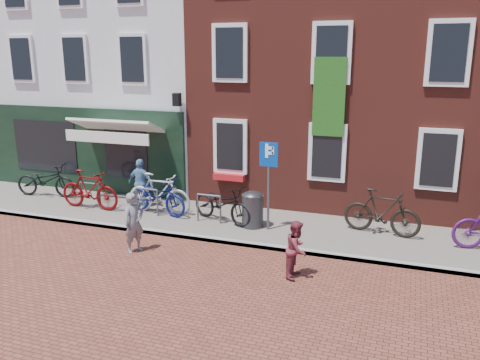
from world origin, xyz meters
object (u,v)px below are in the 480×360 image
(parking_sign, at_px, (269,171))
(bicycle_1, at_px, (89,190))
(bicycle_5, at_px, (382,212))
(bicycle_4, at_px, (222,203))
(bicycle_3, at_px, (159,193))
(litter_bin, at_px, (253,207))
(boy, at_px, (297,249))
(cafe_person, at_px, (141,183))
(woman, at_px, (134,223))
(bicycle_2, at_px, (157,196))
(bicycle_0, at_px, (46,180))

(parking_sign, relative_size, bicycle_1, 1.19)
(bicycle_5, bearing_deg, bicycle_4, 106.10)
(bicycle_3, bearing_deg, litter_bin, -95.37)
(boy, height_order, cafe_person, cafe_person)
(parking_sign, bearing_deg, bicycle_1, -179.70)
(woman, distance_m, bicycle_2, 2.70)
(parking_sign, height_order, bicycle_1, parking_sign)
(bicycle_2, bearing_deg, bicycle_1, 107.49)
(parking_sign, distance_m, cafe_person, 4.49)
(woman, relative_size, bicycle_5, 0.74)
(bicycle_2, distance_m, bicycle_4, 2.13)
(boy, xyz_separation_m, bicycle_5, (1.59, 3.09, 0.07))
(bicycle_0, xyz_separation_m, bicycle_3, (4.47, -0.32, 0.06))
(cafe_person, height_order, bicycle_0, cafe_person)
(bicycle_1, distance_m, bicycle_4, 4.34)
(litter_bin, distance_m, parking_sign, 1.19)
(woman, distance_m, bicycle_3, 2.79)
(bicycle_0, height_order, bicycle_3, bicycle_3)
(bicycle_0, relative_size, bicycle_1, 1.03)
(litter_bin, relative_size, bicycle_0, 0.52)
(cafe_person, distance_m, bicycle_0, 3.63)
(bicycle_3, xyz_separation_m, bicycle_4, (2.10, -0.15, -0.06))
(woman, bearing_deg, bicycle_1, 76.64)
(woman, bearing_deg, litter_bin, -18.45)
(bicycle_2, bearing_deg, cafe_person, 70.50)
(bicycle_1, xyz_separation_m, bicycle_5, (8.68, 0.69, 0.00))
(litter_bin, relative_size, bicycle_1, 0.53)
(bicycle_1, bearing_deg, litter_bin, -87.74)
(parking_sign, relative_size, woman, 1.61)
(parking_sign, height_order, bicycle_3, parking_sign)
(boy, distance_m, bicycle_4, 3.79)
(woman, bearing_deg, bicycle_0, 84.72)
(woman, bearing_deg, bicycle_4, -3.31)
(bicycle_3, bearing_deg, bicycle_0, 85.03)
(bicycle_1, bearing_deg, bicycle_2, -82.45)
(cafe_person, height_order, bicycle_1, cafe_person)
(bicycle_1, bearing_deg, bicycle_4, -86.28)
(litter_bin, distance_m, bicycle_2, 3.07)
(bicycle_3, bearing_deg, bicycle_5, -87.76)
(litter_bin, bearing_deg, boy, -53.88)
(bicycle_1, xyz_separation_m, bicycle_3, (2.23, 0.35, 0.00))
(bicycle_0, bearing_deg, bicycle_4, -102.57)
(cafe_person, bearing_deg, bicycle_5, -176.12)
(boy, bearing_deg, bicycle_3, 65.97)
(woman, height_order, boy, woman)
(bicycle_1, bearing_deg, boy, -107.55)
(bicycle_2, bearing_deg, litter_bin, -81.62)
(litter_bin, distance_m, woman, 3.34)
(litter_bin, bearing_deg, bicycle_5, 9.75)
(boy, bearing_deg, litter_bin, 41.53)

